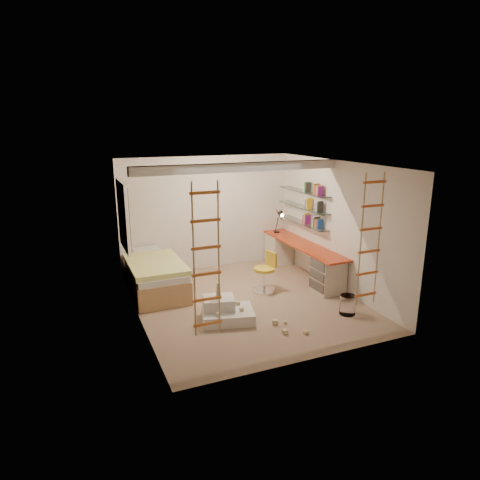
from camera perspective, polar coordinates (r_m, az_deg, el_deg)
name	(u,v)px	position (r m, az deg, el deg)	size (l,w,h in m)	color
floor	(246,302)	(8.23, 0.82, -8.26)	(4.50, 4.50, 0.00)	#967C61
ceiling_beam	(240,167)	(7.87, 0.00, 9.68)	(4.00, 0.18, 0.16)	white
window_frame	(123,216)	(8.66, -15.30, 3.15)	(0.06, 1.15, 1.35)	white
window_blind	(125,216)	(8.66, -15.04, 3.17)	(0.02, 1.00, 1.20)	#4C2D1E
rope_ladder_left	(206,261)	(5.71, -4.50, -2.80)	(0.41, 0.04, 2.13)	orange
rope_ladder_right	(370,240)	(7.00, 16.93, -0.04)	(0.41, 0.04, 2.13)	#DA5625
waste_bin	(348,305)	(7.91, 14.16, -8.38)	(0.28, 0.28, 0.35)	white
desk	(302,259)	(9.56, 8.21, -2.46)	(0.56, 2.80, 0.75)	red
shelves	(303,207)	(9.59, 8.42, 4.35)	(0.25, 1.80, 0.71)	white
bed	(154,276)	(8.80, -11.34, -4.69)	(1.02, 2.00, 0.69)	#AD7F51
task_lamp	(280,218)	(10.15, 5.37, 2.96)	(0.14, 0.36, 0.57)	black
swivel_chair	(265,277)	(8.65, 3.37, -4.97)	(0.56, 0.56, 0.81)	gold
play_platform	(225,311)	(7.48, -2.00, -9.50)	(1.02, 0.88, 0.39)	silver
toy_blocks	(249,309)	(7.31, 1.26, -9.22)	(1.28, 1.19, 0.66)	#CCB284
books	(303,203)	(9.57, 8.44, 4.89)	(0.14, 0.70, 0.92)	#194CA5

